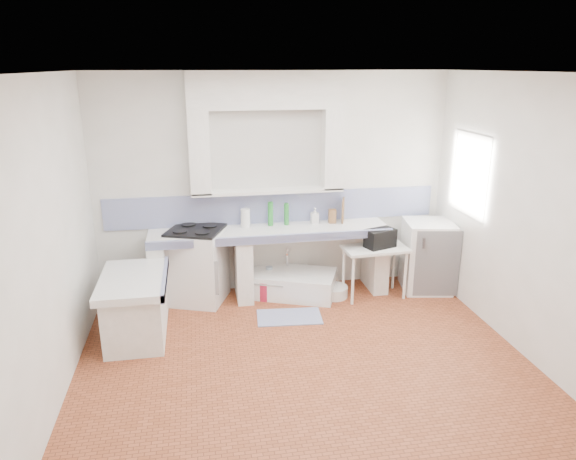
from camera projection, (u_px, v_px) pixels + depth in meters
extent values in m
plane|color=#98492A|center=(306.00, 364.00, 5.22)|extent=(4.50, 4.50, 0.00)
plane|color=white|center=(309.00, 72.00, 4.38)|extent=(4.50, 4.50, 0.00)
plane|color=white|center=(274.00, 184.00, 6.68)|extent=(4.50, 0.00, 4.50)
plane|color=white|center=(382.00, 338.00, 2.92)|extent=(4.50, 0.00, 4.50)
plane|color=white|center=(48.00, 245.00, 4.42)|extent=(0.00, 4.50, 4.50)
plane|color=white|center=(529.00, 219.00, 5.18)|extent=(0.00, 4.50, 4.50)
cube|color=white|center=(267.00, 90.00, 6.19)|extent=(1.90, 0.25, 0.45)
cube|color=#3B2512|center=(484.00, 175.00, 6.27)|extent=(0.35, 0.86, 1.06)
cube|color=white|center=(476.00, 143.00, 6.13)|extent=(0.01, 0.84, 0.24)
cube|color=white|center=(270.00, 232.00, 6.54)|extent=(3.00, 0.60, 0.08)
cube|color=navy|center=(274.00, 239.00, 6.28)|extent=(3.00, 0.04, 0.10)
cube|color=white|center=(159.00, 273.00, 6.44)|extent=(0.20, 0.55, 0.82)
cube|color=white|center=(243.00, 267.00, 6.62)|extent=(0.20, 0.55, 0.82)
cube|color=white|center=(375.00, 259.00, 6.91)|extent=(0.20, 0.55, 0.82)
cube|color=white|center=(133.00, 280.00, 5.58)|extent=(0.70, 1.10, 0.08)
cube|color=white|center=(136.00, 310.00, 5.69)|extent=(0.60, 1.00, 0.62)
cube|color=navy|center=(165.00, 278.00, 5.64)|extent=(0.04, 1.10, 0.10)
cube|color=navy|center=(275.00, 207.00, 6.75)|extent=(4.27, 0.03, 0.40)
cube|color=white|center=(197.00, 266.00, 6.53)|extent=(0.83, 0.81, 0.91)
cube|color=white|center=(290.00, 284.00, 6.79)|extent=(1.29, 1.00, 0.27)
cube|color=white|center=(374.00, 272.00, 6.68)|extent=(0.82, 0.49, 0.04)
cube|color=white|center=(427.00, 256.00, 6.86)|extent=(0.70, 0.70, 0.93)
cylinder|color=#B11C38|center=(266.00, 289.00, 6.68)|extent=(0.31, 0.31, 0.25)
cylinder|color=orange|center=(291.00, 288.00, 6.72)|extent=(0.34, 0.34, 0.24)
cylinder|color=#1252B0|center=(318.00, 284.00, 6.76)|extent=(0.41, 0.41, 0.29)
cylinder|color=white|center=(334.00, 291.00, 6.74)|extent=(0.36, 0.36, 0.14)
cylinder|color=silver|center=(269.00, 279.00, 6.89)|extent=(0.10, 0.10, 0.34)
cylinder|color=silver|center=(300.00, 279.00, 6.94)|extent=(0.08, 0.08, 0.30)
cube|color=black|center=(380.00, 238.00, 6.55)|extent=(0.42, 0.32, 0.23)
cylinder|color=#237D2C|center=(270.00, 214.00, 6.63)|extent=(0.09, 0.09, 0.31)
cylinder|color=#237D2C|center=(286.00, 214.00, 6.67)|extent=(0.08, 0.08, 0.28)
cube|color=brown|center=(332.00, 216.00, 6.75)|extent=(0.09, 0.08, 0.18)
cube|color=brown|center=(343.00, 211.00, 6.79)|extent=(0.09, 0.22, 0.30)
cylinder|color=white|center=(245.00, 218.00, 6.58)|extent=(0.12, 0.12, 0.23)
imported|color=white|center=(315.00, 215.00, 6.74)|extent=(0.10, 0.10, 0.21)
cube|color=navy|center=(289.00, 317.00, 6.19)|extent=(0.79, 0.49, 0.01)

